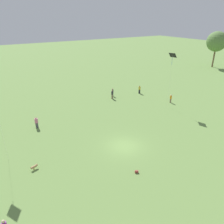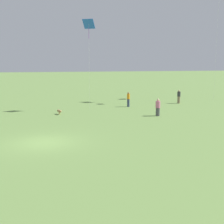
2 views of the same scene
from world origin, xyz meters
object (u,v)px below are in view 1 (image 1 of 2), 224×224
at_px(person_8, 36,123).
at_px(dog_1, 34,167).
at_px(person_9, 139,90).
at_px(person_0, 113,92).
at_px(picnic_bag_2, 137,172).
at_px(person_3, 112,95).
at_px(person_5, 171,99).
at_px(kite_1, 173,57).

relative_size(person_8, dog_1, 2.11).
bearing_deg(person_9, person_0, 126.43).
relative_size(person_8, person_9, 1.02).
height_order(person_0, person_8, person_8).
height_order(person_0, picnic_bag_2, person_0).
xyz_separation_m(person_3, person_8, (4.46, -15.92, -0.04)).
bearing_deg(person_9, person_5, -115.94).
xyz_separation_m(person_0, person_3, (1.25, -0.89, 0.04)).
relative_size(person_5, person_9, 0.95).
distance_m(person_3, person_9, 6.62).
bearing_deg(person_9, dog_1, 169.86).
height_order(person_8, kite_1, kite_1).
xyz_separation_m(person_9, picnic_bag_2, (19.97, -16.33, -0.70)).
xyz_separation_m(person_0, person_9, (1.54, 5.73, -0.01)).
xyz_separation_m(person_3, dog_1, (13.95, -18.67, -0.54)).
xyz_separation_m(kite_1, dog_1, (5.32, -25.09, -8.59)).
height_order(person_3, kite_1, kite_1).
xyz_separation_m(person_9, kite_1, (8.34, -0.20, 8.10)).
bearing_deg(person_0, kite_1, 111.48).
xyz_separation_m(person_0, person_5, (8.89, 7.37, -0.02)).
height_order(person_5, dog_1, person_5).
distance_m(dog_1, picnic_bag_2, 10.96).
xyz_separation_m(person_8, person_9, (-4.16, 22.53, -0.01)).
bearing_deg(person_3, person_8, -137.08).
bearing_deg(dog_1, kite_1, 84.80).
bearing_deg(person_5, person_3, -2.68).
relative_size(person_3, kite_1, 0.18).
xyz_separation_m(person_0, person_8, (5.71, -16.80, 0.00)).
xyz_separation_m(kite_1, picnic_bag_2, (11.63, -16.13, -8.80)).
bearing_deg(person_9, person_8, 151.97).
height_order(person_0, dog_1, person_0).
distance_m(person_3, dog_1, 23.31).
bearing_deg(person_3, person_5, -15.52).
bearing_deg(person_0, person_5, 121.89).
bearing_deg(person_3, person_0, 81.98).
distance_m(person_8, kite_1, 24.11).
bearing_deg(person_5, person_9, -37.32).
relative_size(person_9, kite_1, 0.18).
xyz_separation_m(person_8, kite_1, (4.17, 22.33, 8.09)).
bearing_deg(person_8, person_5, 59.10).
height_order(person_0, kite_1, kite_1).
relative_size(person_3, picnic_bag_2, 4.45).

